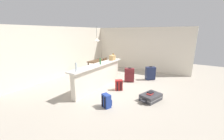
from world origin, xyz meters
name	(u,v)px	position (x,y,z in m)	size (l,w,h in m)	color
ground_plane	(117,85)	(0.00, 0.00, -0.03)	(13.00, 13.00, 0.05)	#ADA393
wall_back	(67,51)	(0.00, 3.05, 1.25)	(6.60, 0.10, 2.50)	silver
wall_right	(138,49)	(3.05, 0.30, 1.25)	(0.10, 6.00, 2.50)	silver
partition_half_wall	(99,77)	(-0.72, 0.46, 0.48)	(2.80, 0.20, 0.96)	silver
bar_countertop	(98,65)	(-0.72, 0.46, 0.99)	(2.96, 0.40, 0.05)	white
bottle_clear	(76,67)	(-1.94, 0.42, 1.15)	(0.07, 0.07, 0.29)	silver
bottle_green	(100,61)	(-0.71, 0.36, 1.14)	(0.06, 0.06, 0.25)	#2D6B38
bottle_amber	(113,56)	(0.49, 0.50, 1.14)	(0.06, 0.06, 0.27)	#9E661E
grocery_bag	(112,58)	(0.28, 0.40, 1.12)	(0.26, 0.18, 0.22)	tan
dining_table	(99,62)	(0.95, 1.66, 0.65)	(1.10, 0.80, 0.74)	#4C331E
dining_chair_near_partition	(107,66)	(0.92, 1.15, 0.52)	(0.46, 0.46, 0.93)	#4C331E
pendant_lamp	(97,40)	(0.92, 1.76, 1.85)	(0.34, 0.34, 0.77)	black
suitcase_flat_charcoal	(151,97)	(-0.67, -1.70, 0.11)	(0.89, 0.69, 0.22)	#38383D
suitcase_upright_navy	(150,73)	(1.44, -1.02, 0.33)	(0.46, 0.49, 0.67)	#1E284C
backpack_blue	(107,101)	(-1.83, -0.68, 0.20)	(0.31, 0.33, 0.42)	#233D93
backpack_red	(119,85)	(-0.46, -0.34, 0.20)	(0.33, 0.34, 0.42)	red
suitcase_upright_maroon	(129,75)	(0.67, -0.27, 0.33)	(0.40, 0.50, 0.67)	maroon
book_stack	(150,93)	(-0.66, -1.67, 0.25)	(0.32, 0.20, 0.06)	#AD2D2D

